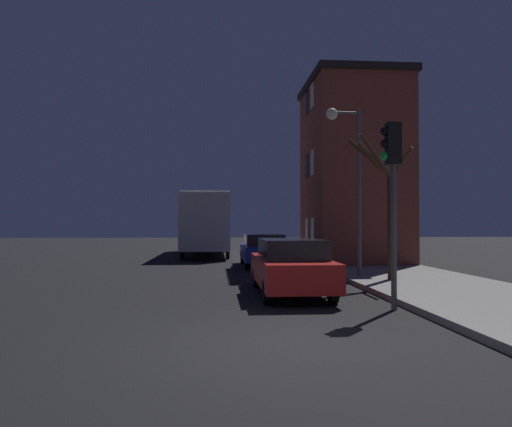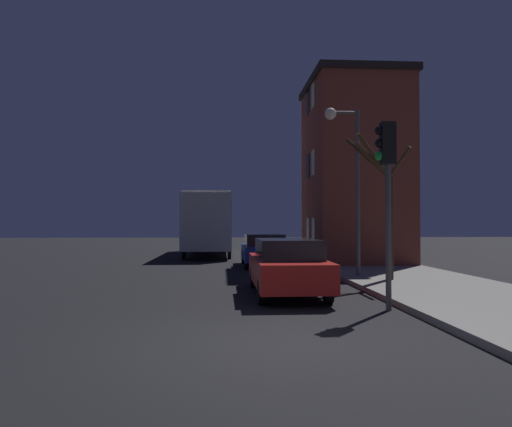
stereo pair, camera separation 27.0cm
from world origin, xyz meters
The scene contains 8 objects.
ground_plane centered at (0.00, 0.00, 0.00)m, with size 120.00×120.00×0.00m, color black.
brick_building centered at (5.33, 14.77, 4.29)m, with size 4.23×5.59×8.26m.
streetlamp centered at (3.43, 8.45, 3.84)m, with size 1.16×0.39×5.48m.
traffic_light centered at (2.80, 2.75, 2.87)m, with size 0.43×0.24×3.98m.
bare_tree centered at (4.23, 7.15, 2.37)m, with size 1.72×1.08×4.35m.
bus centered at (-1.49, 21.96, 2.08)m, with size 2.55×10.60×3.48m.
car_near_lane centered at (0.99, 5.19, 0.75)m, with size 1.70×4.70×1.43m.
car_mid_lane centered at (1.09, 13.67, 0.74)m, with size 1.78×4.48×1.39m.
Camera 1 is at (-0.92, -7.55, 1.82)m, focal length 35.00 mm.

